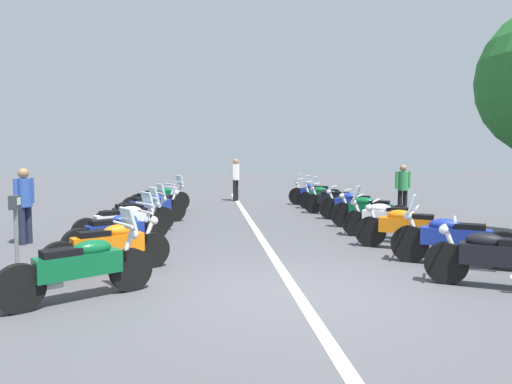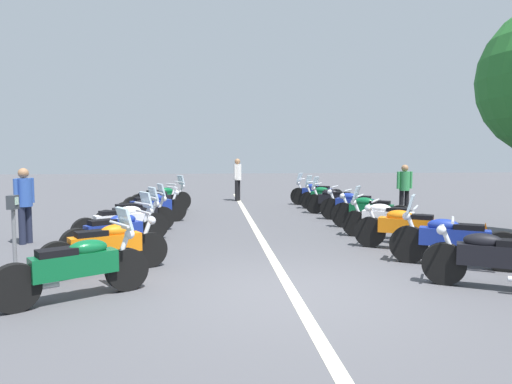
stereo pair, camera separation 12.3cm
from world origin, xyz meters
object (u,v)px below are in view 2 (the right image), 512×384
at_px(motorcycle_right_row_7, 325,197).
at_px(parking_meter, 14,220).
at_px(motorcycle_right_row_0, 495,258).
at_px(motorcycle_left_row_0, 77,266).
at_px(motorcycle_left_row_5, 152,207).
at_px(motorcycle_right_row_4, 370,211).
at_px(motorcycle_left_row_4, 137,214).
at_px(traffic_cone_1, 485,238).
at_px(motorcycle_left_row_2, 115,233).
at_px(motorcycle_right_row_6, 334,200).
at_px(motorcycle_left_row_3, 123,222).
at_px(motorcycle_right_row_1, 452,239).
at_px(bystander_0, 238,176).
at_px(motorcycle_right_row_5, 354,205).
at_px(motorcycle_left_row_6, 155,202).
at_px(motorcycle_right_row_3, 386,219).
at_px(bystander_1, 404,186).
at_px(motorcycle_right_row_2, 407,228).
at_px(motorcycle_left_row_7, 162,198).
at_px(motorcycle_left_row_1, 107,246).
at_px(bystander_2, 24,200).
at_px(motorcycle_right_row_8, 316,193).

bearing_deg(motorcycle_right_row_7, parking_meter, 85.31).
bearing_deg(motorcycle_right_row_7, motorcycle_right_row_0, 126.79).
bearing_deg(motorcycle_left_row_0, parking_meter, 101.32).
xyz_separation_m(motorcycle_left_row_5, motorcycle_right_row_4, (-1.55, -5.73, 0.00)).
bearing_deg(motorcycle_left_row_4, parking_meter, -132.72).
distance_m(parking_meter, traffic_cone_1, 8.51).
height_order(motorcycle_left_row_2, motorcycle_right_row_6, motorcycle_right_row_6).
bearing_deg(motorcycle_left_row_3, motorcycle_right_row_4, -18.66).
height_order(motorcycle_right_row_1, bystander_0, bystander_0).
bearing_deg(motorcycle_left_row_2, motorcycle_right_row_5, -0.46).
relative_size(motorcycle_left_row_6, motorcycle_right_row_0, 0.98).
bearing_deg(motorcycle_left_row_5, motorcycle_right_row_3, -58.60).
bearing_deg(bystander_1, motorcycle_left_row_6, -100.13).
distance_m(motorcycle_right_row_2, motorcycle_right_row_5, 4.11).
bearing_deg(motorcycle_left_row_7, motorcycle_right_row_3, -75.53).
height_order(motorcycle_left_row_6, bystander_0, bystander_0).
bearing_deg(motorcycle_left_row_6, motorcycle_right_row_7, -19.15).
xyz_separation_m(motorcycle_left_row_1, motorcycle_right_row_2, (1.27, -5.61, 0.01)).
bearing_deg(bystander_2, motorcycle_right_row_7, -121.88).
distance_m(motorcycle_left_row_3, motorcycle_right_row_6, 7.15).
bearing_deg(motorcycle_left_row_1, motorcycle_right_row_8, 29.98).
height_order(motorcycle_left_row_4, traffic_cone_1, motorcycle_left_row_4).
bearing_deg(motorcycle_right_row_5, motorcycle_right_row_7, -54.84).
xyz_separation_m(motorcycle_right_row_3, traffic_cone_1, (-1.68, -1.35, -0.17)).
distance_m(motorcycle_right_row_1, motorcycle_right_row_4, 3.96).
bearing_deg(motorcycle_right_row_8, motorcycle_left_row_2, 86.99).
relative_size(motorcycle_left_row_3, motorcycle_left_row_4, 1.03).
bearing_deg(motorcycle_right_row_4, motorcycle_left_row_7, -2.83).
height_order(motorcycle_right_row_2, motorcycle_right_row_7, motorcycle_right_row_7).
bearing_deg(bystander_0, motorcycle_right_row_7, 160.10).
xyz_separation_m(motorcycle_left_row_7, motorcycle_right_row_7, (0.11, -5.59, -0.02)).
bearing_deg(motorcycle_left_row_6, motorcycle_left_row_4, -125.11).
bearing_deg(motorcycle_right_row_6, motorcycle_left_row_3, 69.77).
bearing_deg(motorcycle_right_row_4, motorcycle_left_row_3, 44.57).
relative_size(motorcycle_right_row_5, bystander_2, 1.10).
xyz_separation_m(motorcycle_left_row_0, motorcycle_right_row_7, (9.46, -5.70, -0.00)).
height_order(motorcycle_right_row_0, motorcycle_right_row_3, motorcycle_right_row_3).
bearing_deg(motorcycle_right_row_3, motorcycle_right_row_6, -58.22).
bearing_deg(motorcycle_right_row_7, motorcycle_right_row_1, 127.59).
distance_m(motorcycle_right_row_2, parking_meter, 7.17).
xyz_separation_m(motorcycle_right_row_7, motorcycle_right_row_8, (1.26, 0.03, 0.02)).
height_order(motorcycle_right_row_4, parking_meter, parking_meter).
bearing_deg(motorcycle_left_row_4, motorcycle_left_row_7, 61.96).
bearing_deg(motorcycle_left_row_0, motorcycle_left_row_1, 53.05).
bearing_deg(motorcycle_right_row_3, motorcycle_left_row_5, 3.81).
bearing_deg(motorcycle_left_row_6, parking_meter, -134.27).
height_order(motorcycle_right_row_4, bystander_2, bystander_2).
distance_m(motorcycle_left_row_5, motorcycle_right_row_0, 8.91).
height_order(motorcycle_left_row_0, motorcycle_left_row_2, motorcycle_left_row_2).
bearing_deg(parking_meter, motorcycle_right_row_4, 33.53).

